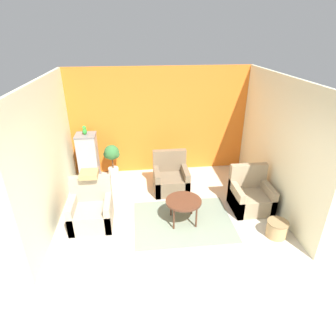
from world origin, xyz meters
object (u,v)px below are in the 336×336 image
wicker_basket (277,228)px  birdcage (88,158)px  armchair_left (92,211)px  parrot (85,130)px  armchair_right (250,196)px  armchair_middle (171,179)px  potted_plant (112,157)px  coffee_table (184,202)px

wicker_basket → birdcage: bearing=144.5°
armchair_left → parrot: 2.15m
armchair_right → parrot: size_ratio=4.02×
birdcage → wicker_basket: size_ratio=3.15×
armchair_middle → potted_plant: (-1.41, 0.82, 0.29)m
armchair_middle → parrot: bearing=159.6°
armchair_middle → birdcage: birdcage is taller
parrot → armchair_left: bearing=-81.8°
armchair_middle → armchair_left: bearing=-146.7°
parrot → wicker_basket: 4.73m
coffee_table → armchair_middle: 1.30m
armchair_left → armchair_middle: (1.71, 1.12, 0.00)m
coffee_table → birdcage: size_ratio=0.58×
armchair_left → potted_plant: armchair_left is taller
coffee_table → armchair_middle: (-0.09, 1.28, -0.17)m
potted_plant → parrot: bearing=-172.2°
coffee_table → wicker_basket: (1.66, -0.64, -0.28)m
coffee_table → wicker_basket: 1.80m
coffee_table → armchair_left: size_ratio=0.77×
coffee_table → armchair_left: armchair_left is taller
birdcage → parrot: size_ratio=5.35×
armchair_left → wicker_basket: size_ratio=2.36×
armchair_left → parrot: bearing=98.2°
armchair_middle → potted_plant: bearing=149.9°
coffee_table → potted_plant: size_ratio=0.80×
coffee_table → parrot: bearing=135.7°
potted_plant → armchair_left: bearing=-98.9°
armchair_right → wicker_basket: size_ratio=2.36×
armchair_right → potted_plant: 3.51m
birdcage → potted_plant: (0.57, 0.08, -0.03)m
armchair_middle → potted_plant: armchair_middle is taller
coffee_table → birdcage: 2.90m
armchair_left → potted_plant: (0.30, 1.94, 0.29)m
armchair_right → parrot: parrot is taller
armchair_middle → birdcage: size_ratio=0.75×
coffee_table → armchair_middle: size_ratio=0.77×
birdcage → armchair_right: bearing=-25.5°
coffee_table → armchair_right: 1.55m
armchair_right → birdcage: bearing=154.5°
coffee_table → parrot: size_ratio=3.09×
armchair_right → wicker_basket: armchair_right is taller
armchair_middle → parrot: (-1.98, 0.74, 1.04)m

